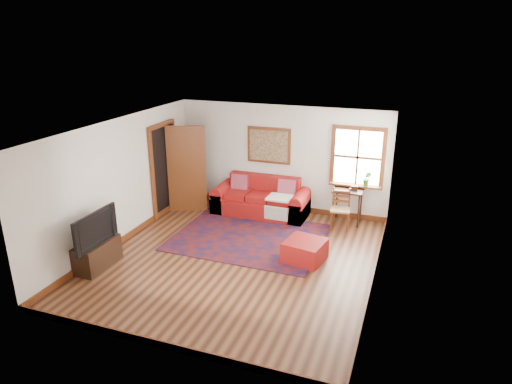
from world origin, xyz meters
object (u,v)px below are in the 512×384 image
at_px(red_leather_sofa, 261,202).
at_px(ladder_back_chair, 341,207).
at_px(red_ottoman, 305,251).
at_px(media_cabinet, 97,254).
at_px(side_table, 348,195).

relative_size(red_leather_sofa, ladder_back_chair, 2.51).
xyz_separation_m(red_leather_sofa, red_ottoman, (1.54, -1.94, -0.09)).
xyz_separation_m(red_ottoman, media_cabinet, (-3.48, -1.52, 0.05)).
bearing_deg(ladder_back_chair, side_table, 73.97).
relative_size(red_ottoman, media_cabinet, 0.76).
relative_size(side_table, media_cabinet, 0.86).
distance_m(side_table, media_cabinet, 5.33).
distance_m(side_table, ladder_back_chair, 0.39).
xyz_separation_m(red_leather_sofa, media_cabinet, (-1.94, -3.47, -0.04)).
bearing_deg(side_table, ladder_back_chair, -106.03).
height_order(side_table, media_cabinet, side_table).
relative_size(red_leather_sofa, side_table, 2.83).
height_order(red_leather_sofa, red_ottoman, red_leather_sofa).
bearing_deg(ladder_back_chair, red_leather_sofa, 173.97).
height_order(red_leather_sofa, side_table, red_leather_sofa).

